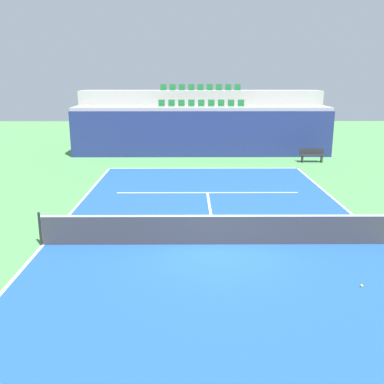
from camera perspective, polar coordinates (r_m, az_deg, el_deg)
name	(u,v)px	position (r m, az deg, el deg)	size (l,w,h in m)	color
ground_plane	(216,245)	(13.99, 3.09, -6.85)	(80.00, 80.00, 0.00)	#4C8C4C
court_surface	(216,245)	(13.99, 3.09, -6.83)	(11.00, 24.00, 0.01)	#1E4C99
baseline_far	(203,168)	(25.47, 1.50, 3.11)	(11.00, 0.10, 0.00)	white
sideline_left	(43,245)	(14.70, -18.78, -6.50)	(0.10, 24.00, 0.00)	white
service_line_far	(207,193)	(20.07, 2.01, -0.08)	(8.26, 0.10, 0.00)	white
centre_service_line	(211,214)	(17.00, 2.45, -2.84)	(0.10, 6.40, 0.00)	white
back_wall	(202,134)	(28.97, 1.28, 7.49)	(17.19, 0.30, 2.99)	navy
stands_tier_lower	(201,130)	(30.30, 1.21, 8.03)	(17.19, 2.40, 3.22)	#9E9E99
stands_tier_upper	(200,120)	(32.63, 1.10, 9.38)	(17.19, 2.40, 4.20)	#9E9E99
seating_row_lower	(201,104)	(30.24, 1.22, 11.31)	(5.82, 0.44, 0.44)	#1E6633
seating_row_upper	(201,88)	(32.60, 1.11, 13.29)	(5.82, 0.44, 0.44)	#1E6633
tennis_net	(216,229)	(13.81, 3.12, -4.88)	(11.08, 0.08, 1.07)	black
player_bench	(312,154)	(28.29, 15.32, 4.78)	(1.50, 0.40, 0.85)	#232328
tennis_ball_2	(362,286)	(12.08, 21.17, -11.29)	(0.07, 0.07, 0.07)	#CCE033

